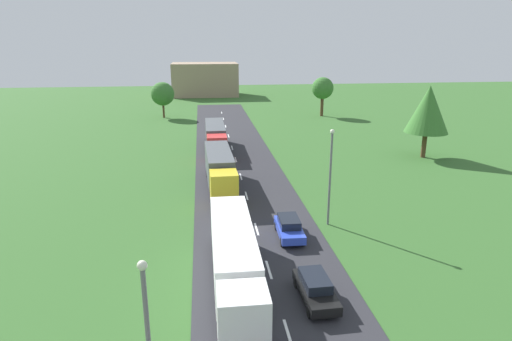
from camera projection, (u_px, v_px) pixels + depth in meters
road at (256, 229)px, 35.24m from camera, size 10.00×140.00×0.06m
lane_marking_centre at (262, 247)px, 32.12m from camera, size 0.16×123.60×0.01m
truck_lead at (234, 258)px, 26.14m from camera, size 2.55×13.60×3.56m
truck_second at (220, 169)px, 44.00m from camera, size 2.81×12.23×3.68m
truck_third at (215, 136)px, 59.32m from camera, size 2.52×12.87×3.44m
car_second at (315, 288)px, 25.35m from camera, size 1.86×4.46×1.50m
car_third at (289, 227)px, 33.53m from camera, size 1.87×4.38×1.52m
lamppost_second at (330, 173)px, 34.87m from camera, size 0.36×0.36×7.98m
tree_oak at (323, 88)px, 85.63m from camera, size 4.23×4.23×7.59m
tree_birch at (428, 109)px, 54.93m from camera, size 5.40×5.40×9.22m
tree_maple at (163, 94)px, 84.02m from camera, size 4.48×4.48×6.83m
distant_building at (205, 79)px, 117.47m from camera, size 17.25×11.09×8.59m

